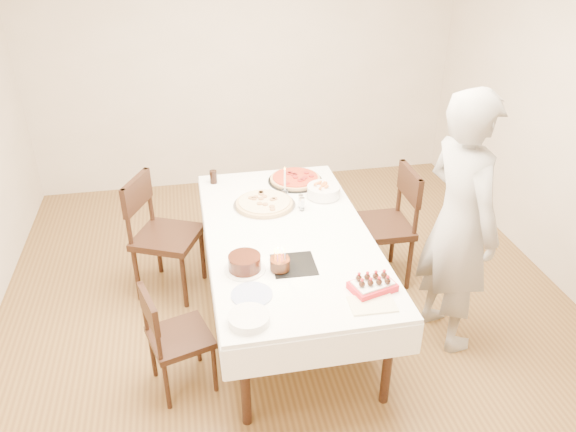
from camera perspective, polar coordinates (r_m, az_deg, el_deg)
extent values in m
plane|color=brown|center=(4.41, 0.39, -10.06)|extent=(5.00, 5.00, 0.00)
cube|color=beige|center=(6.05, -4.43, 15.43)|extent=(4.50, 0.04, 2.70)
cube|color=white|center=(4.18, 0.00, -6.16)|extent=(1.48, 2.30, 0.75)
imported|color=#A09B97|center=(3.90, 17.01, -0.73)|extent=(0.56, 0.75, 1.86)
cylinder|color=beige|center=(4.32, -2.42, 1.29)|extent=(0.63, 0.63, 0.04)
cylinder|color=red|center=(4.70, 0.74, 3.78)|extent=(0.52, 0.52, 0.04)
cube|color=#B21E1E|center=(4.57, 3.53, 2.66)|extent=(0.29, 0.29, 0.01)
cylinder|color=white|center=(4.45, 3.64, 2.55)|extent=(0.31, 0.31, 0.08)
cylinder|color=white|center=(4.43, -0.33, 3.60)|extent=(0.06, 0.06, 0.25)
cylinder|color=black|center=(4.70, -7.59, 3.96)|extent=(0.07, 0.07, 0.11)
cylinder|color=#32150C|center=(3.57, -4.43, -4.80)|extent=(0.31, 0.31, 0.11)
cube|color=black|center=(3.64, 0.60, -4.99)|extent=(0.29, 0.29, 0.01)
cylinder|color=#33190E|center=(3.54, -0.84, -4.44)|extent=(0.14, 0.14, 0.14)
cube|color=beige|center=(3.34, 8.54, -8.91)|extent=(0.27, 0.19, 0.02)
cylinder|color=white|center=(3.18, -4.00, -10.33)|extent=(0.30, 0.30, 0.05)
cylinder|color=white|center=(3.38, -3.70, -7.97)|extent=(0.28, 0.28, 0.01)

